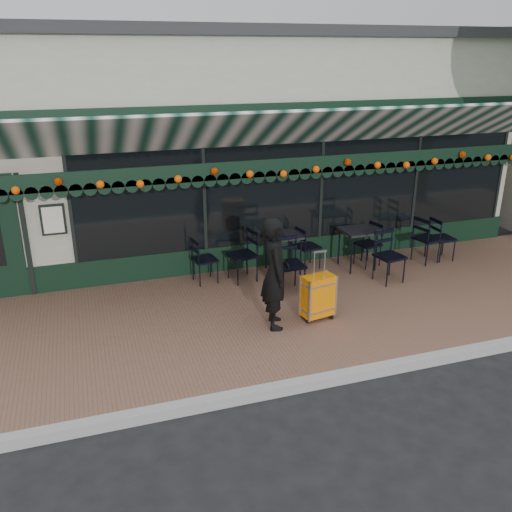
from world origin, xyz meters
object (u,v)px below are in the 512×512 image
object	(u,v)px
chair_a_extra	(442,239)
chair_solo	(205,260)
cafe_table_a	(358,234)
woman	(275,273)
chair_b_left	(242,256)
suitcase	(318,297)
chair_a_left	(368,244)
cafe_table_b	(284,238)
chair_a_right	(428,239)
chair_b_front	(290,266)
chair_a_front	(390,257)
chair_b_right	(308,247)

from	to	relation	value
chair_a_extra	chair_solo	bearing A→B (deg)	86.31
chair_solo	cafe_table_a	bearing A→B (deg)	-103.03
chair_a_extra	chair_solo	distance (m)	4.96
woman	chair_b_left	xyz separation A→B (m)	(0.05, 1.90, -0.40)
suitcase	chair_a_left	world-z (taller)	suitcase
cafe_table_b	chair_a_right	xyz separation A→B (m)	(3.00, -0.41, -0.21)
cafe_table_b	chair_b_front	bearing A→B (deg)	-104.14
suitcase	chair_a_front	xyz separation A→B (m)	(1.91, 0.99, 0.10)
suitcase	chair_solo	distance (m)	2.47
chair_a_right	chair_a_front	size ratio (longest dim) A/B	1.00
suitcase	chair_a_extra	bearing A→B (deg)	14.54
chair_a_right	chair_solo	size ratio (longest dim) A/B	1.12
chair_a_front	chair_a_extra	world-z (taller)	chair_a_front
chair_b_front	chair_b_left	bearing A→B (deg)	128.52
chair_solo	chair_a_front	bearing A→B (deg)	-116.33
suitcase	cafe_table_b	size ratio (longest dim) A/B	1.50
cafe_table_a	chair_a_extra	world-z (taller)	chair_a_extra
cafe_table_a	chair_a_right	world-z (taller)	chair_a_right
cafe_table_b	chair_a_left	xyz separation A→B (m)	(1.75, -0.21, -0.26)
chair_a_right	chair_b_right	bearing A→B (deg)	67.20
woman	chair_solo	xyz separation A→B (m)	(-0.64, 2.04, -0.46)
cafe_table_b	chair_a_right	distance (m)	3.04
chair_a_front	chair_b_left	world-z (taller)	chair_b_left
chair_a_extra	chair_a_left	bearing A→B (deg)	84.16
suitcase	chair_a_extra	world-z (taller)	suitcase
cafe_table_a	cafe_table_b	bearing A→B (deg)	170.10
chair_b_front	chair_solo	bearing A→B (deg)	144.19
chair_solo	cafe_table_b	bearing A→B (deg)	-97.89
suitcase	chair_a_front	distance (m)	2.15
chair_a_front	chair_a_extra	size ratio (longest dim) A/B	1.08
cafe_table_a	chair_a_front	world-z (taller)	chair_a_front
suitcase	chair_b_left	world-z (taller)	suitcase
cafe_table_a	chair_b_left	distance (m)	2.38
cafe_table_b	chair_solo	xyz separation A→B (m)	(-1.58, -0.02, -0.26)
chair_a_right	chair_a_extra	distance (m)	0.37
chair_a_right	chair_a_front	distance (m)	1.45
chair_a_left	chair_solo	size ratio (longest dim) A/B	1.01
cafe_table_a	chair_a_left	bearing A→B (deg)	10.51
chair_a_front	chair_b_left	distance (m)	2.76
cafe_table_b	chair_b_front	world-z (taller)	chair_b_front
chair_a_front	chair_b_left	bearing A→B (deg)	151.80
woman	cafe_table_b	size ratio (longest dim) A/B	2.30
cafe_table_a	chair_b_right	xyz separation A→B (m)	(-0.94, 0.31, -0.29)
chair_a_right	cafe_table_b	bearing A→B (deg)	69.98
suitcase	chair_solo	world-z (taller)	suitcase
chair_b_left	chair_a_left	bearing A→B (deg)	78.68
chair_a_extra	chair_b_left	world-z (taller)	chair_b_left
cafe_table_a	chair_b_front	size ratio (longest dim) A/B	0.79
cafe_table_a	chair_a_right	bearing A→B (deg)	-5.86
woman	cafe_table_b	distance (m)	2.27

